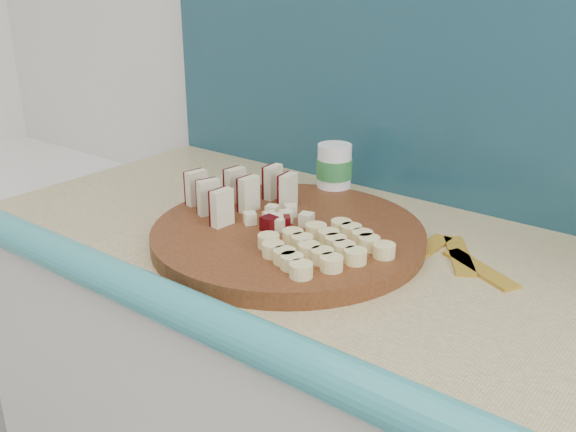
# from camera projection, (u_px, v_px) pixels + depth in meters

# --- Properties ---
(porcelain_fixture) EXTENTS (0.70, 0.72, 0.84)m
(porcelain_fixture) POSITION_uv_depth(u_px,v_px,m) (19.00, 310.00, 1.84)
(porcelain_fixture) COLOR white
(porcelain_fixture) RESTS_ON ground
(cutting_board) EXTENTS (0.58, 0.58, 0.03)m
(cutting_board) POSITION_uv_depth(u_px,v_px,m) (288.00, 235.00, 1.05)
(cutting_board) COLOR #481F0F
(cutting_board) RESTS_ON kitchen_counter
(apple_wedges) EXTENTS (0.17, 0.19, 0.06)m
(apple_wedges) POSITION_uv_depth(u_px,v_px,m) (239.00, 192.00, 1.11)
(apple_wedges) COLOR #EEE6BF
(apple_wedges) RESTS_ON cutting_board
(apple_chunks) EXTENTS (0.07, 0.07, 0.02)m
(apple_chunks) POSITION_uv_depth(u_px,v_px,m) (279.00, 215.00, 1.06)
(apple_chunks) COLOR #F9F4C7
(apple_chunks) RESTS_ON cutting_board
(banana_slices) EXTENTS (0.18, 0.20, 0.02)m
(banana_slices) POSITION_uv_depth(u_px,v_px,m) (323.00, 246.00, 0.95)
(banana_slices) COLOR #FAE598
(banana_slices) RESTS_ON cutting_board
(canister) EXTENTS (0.07, 0.07, 0.11)m
(canister) POSITION_uv_depth(u_px,v_px,m) (334.00, 171.00, 1.22)
(canister) COLOR white
(canister) RESTS_ON kitchen_counter
(banana_peel) EXTENTS (0.18, 0.15, 0.01)m
(banana_peel) POSITION_uv_depth(u_px,v_px,m) (454.00, 258.00, 0.99)
(banana_peel) COLOR gold
(banana_peel) RESTS_ON kitchen_counter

